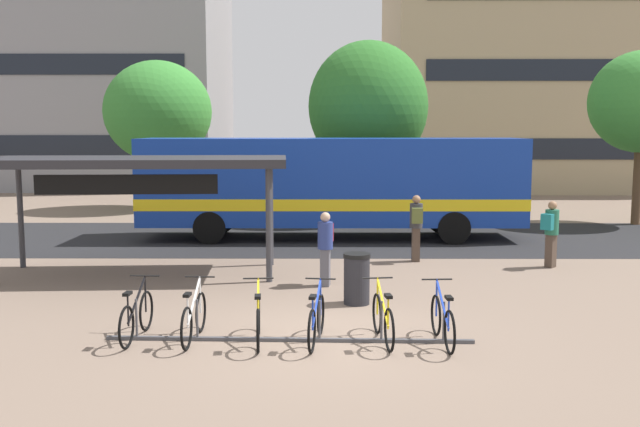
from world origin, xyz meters
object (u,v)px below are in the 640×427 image
Objects in this scene: parked_bicycle_white_1 at (194,318)px; parked_bicycle_yellow_4 at (383,320)px; commuter_olive_pack_1 at (416,223)px; transit_shelter at (136,165)px; parked_bicycle_yellow_2 at (258,320)px; commuter_maroon_pack_0 at (325,243)px; parked_bicycle_black_0 at (137,317)px; street_tree_0 at (158,112)px; commuter_teal_pack_2 at (551,229)px; parked_bicycle_blue_5 at (443,322)px; city_bus at (333,183)px; parked_bicycle_blue_3 at (316,321)px; trash_bin at (357,279)px; street_tree_2 at (368,106)px.

parked_bicycle_white_1 and parked_bicycle_yellow_4 have the same top height.
transit_shelter is at bearing 105.21° from commuter_olive_pack_1.
parked_bicycle_yellow_2 is 2.05m from parked_bicycle_yellow_4.
commuter_maroon_pack_0 is at bearing -17.96° from transit_shelter.
street_tree_0 is (-3.99, 19.02, 3.83)m from parked_bicycle_black_0.
transit_shelter reaches higher than commuter_teal_pack_2.
commuter_maroon_pack_0 is at bearing -64.39° from street_tree_0.
city_bus is at bearing 5.29° from parked_bicycle_blue_5.
street_tree_0 reaches higher than parked_bicycle_white_1.
parked_bicycle_black_0 is 1.01× the size of parked_bicycle_blue_3.
city_bus is 6.93m from commuter_maroon_pack_0.
commuter_maroon_pack_0 is 1.62× the size of trash_bin.
trash_bin is at bearing -64.87° from street_tree_0.
parked_bicycle_black_0 is 0.98× the size of commuter_olive_pack_1.
trash_bin is (2.82, 2.50, 0.13)m from parked_bicycle_white_1.
street_tree_2 is (8.79, -3.61, 0.11)m from street_tree_0.
trash_bin reaches higher than parked_bicycle_blue_5.
parked_bicycle_blue_3 is 4.33m from commuter_maroon_pack_0.
parked_bicycle_yellow_4 is (4.11, -0.14, 0.00)m from parked_bicycle_black_0.
commuter_maroon_pack_0 is (0.16, 4.29, 0.58)m from parked_bicycle_blue_3.
transit_shelter is (-1.32, 5.26, 2.26)m from parked_bicycle_black_0.
street_tree_0 reaches higher than city_bus.
parked_bicycle_yellow_2 is 9.35m from commuter_teal_pack_2.
parked_bicycle_black_0 is at bearing 93.61° from parked_bicycle_blue_3.
city_bus is 1.78× the size of street_tree_2.
city_bus is 8.63m from trash_bin.
commuter_teal_pack_2 is at bearing 1.91° from transit_shelter.
transit_shelter reaches higher than parked_bicycle_black_0.
parked_bicycle_blue_3 is 16.21m from street_tree_2.
street_tree_0 reaches higher than commuter_teal_pack_2.
street_tree_0 is (-7.00, 19.23, 3.83)m from parked_bicycle_blue_3.
parked_bicycle_yellow_4 is 21.16m from street_tree_0.
parked_bicycle_yellow_4 is 7.94m from commuter_teal_pack_2.
parked_bicycle_yellow_4 is 7.29m from commuter_olive_pack_1.
street_tree_2 is (1.01, 12.99, 3.81)m from trash_bin.
city_bus is 11.23m from street_tree_0.
parked_bicycle_black_0 is 0.25× the size of street_tree_2.
commuter_teal_pack_2 is at bearing 36.46° from trash_bin.
trash_bin is 13.57m from street_tree_2.
street_tree_2 is (4.80, 15.41, 3.94)m from parked_bicycle_black_0.
transit_shelter reaches higher than parked_bicycle_yellow_4.
parked_bicycle_black_0 is at bearing -29.06° from commuter_maroon_pack_0.
parked_bicycle_yellow_2 is 4.45m from commuter_maroon_pack_0.
street_tree_0 is (-7.43, 8.07, 2.44)m from city_bus.
transit_shelter is 1.13× the size of street_tree_0.
trash_bin is at bearing 169.93° from commuter_teal_pack_2.
parked_bicycle_yellow_2 and parked_bicycle_blue_3 have the same top height.
street_tree_2 reaches higher than commuter_olive_pack_1.
parked_bicycle_black_0 and parked_bicycle_yellow_2 have the same top height.
parked_bicycle_blue_5 is 2.97m from trash_bin.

